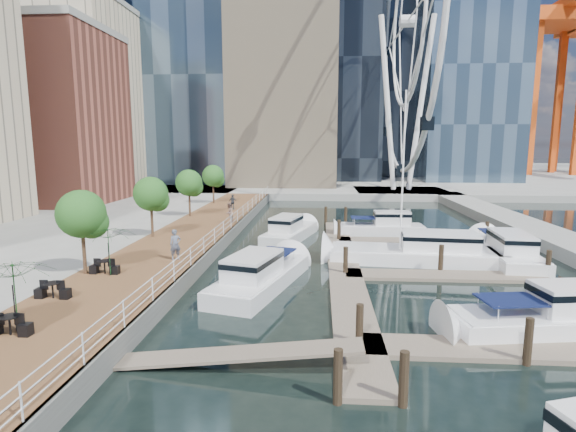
% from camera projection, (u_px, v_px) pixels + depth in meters
% --- Properties ---
extents(ground, '(520.00, 520.00, 0.00)m').
position_uv_depth(ground, '(287.00, 325.00, 20.02)').
color(ground, black).
rests_on(ground, ground).
extents(boardwalk, '(6.00, 60.00, 1.00)m').
position_uv_depth(boardwalk, '(187.00, 241.00, 35.35)').
color(boardwalk, brown).
rests_on(boardwalk, ground).
extents(seawall, '(0.25, 60.00, 1.00)m').
position_uv_depth(seawall, '(225.00, 241.00, 35.14)').
color(seawall, '#595954').
rests_on(seawall, ground).
extents(land_far, '(200.00, 114.00, 1.00)m').
position_uv_depth(land_far, '(315.00, 173.00, 120.42)').
color(land_far, gray).
rests_on(land_far, ground).
extents(breakwater, '(4.00, 60.00, 1.00)m').
position_uv_depth(breakwater, '(538.00, 233.00, 38.23)').
color(breakwater, gray).
rests_on(breakwater, ground).
extents(pier, '(14.00, 12.00, 1.00)m').
position_uv_depth(pier, '(401.00, 193.00, 70.18)').
color(pier, gray).
rests_on(pier, ground).
extents(railing, '(0.10, 60.00, 1.05)m').
position_uv_depth(railing, '(223.00, 228.00, 34.98)').
color(railing, white).
rests_on(railing, boardwalk).
extents(floating_docks, '(16.00, 34.00, 2.60)m').
position_uv_depth(floating_docks, '(420.00, 261.00, 29.21)').
color(floating_docks, '#6D6051').
rests_on(floating_docks, ground).
extents(ferris_wheel, '(5.80, 45.60, 47.80)m').
position_uv_depth(ferris_wheel, '(407.00, 22.00, 66.18)').
color(ferris_wheel, white).
rests_on(ferris_wheel, ground).
extents(street_trees, '(2.60, 42.60, 4.60)m').
position_uv_depth(street_trees, '(151.00, 194.00, 33.94)').
color(street_trees, '#3F2B1C').
rests_on(street_trees, ground).
extents(cafe_tables, '(2.50, 13.70, 0.74)m').
position_uv_depth(cafe_tables, '(34.00, 306.00, 18.56)').
color(cafe_tables, black).
rests_on(cafe_tables, ground).
extents(yacht_foreground, '(9.82, 3.91, 2.15)m').
position_uv_depth(yacht_foreground, '(552.00, 333.00, 19.17)').
color(yacht_foreground, white).
rests_on(yacht_foreground, ground).
extents(pedestrian_near, '(0.82, 0.74, 1.88)m').
position_uv_depth(pedestrian_near, '(175.00, 245.00, 27.42)').
color(pedestrian_near, '#50586B').
rests_on(pedestrian_near, boardwalk).
extents(pedestrian_mid, '(0.75, 0.94, 1.83)m').
position_uv_depth(pedestrian_mid, '(229.00, 213.00, 40.22)').
color(pedestrian_mid, gray).
rests_on(pedestrian_mid, boardwalk).
extents(pedestrian_far, '(1.03, 0.67, 1.63)m').
position_uv_depth(pedestrian_far, '(233.00, 202.00, 48.82)').
color(pedestrian_far, '#333840').
rests_on(pedestrian_far, boardwalk).
extents(moored_yachts, '(20.74, 35.34, 11.50)m').
position_uv_depth(moored_yachts, '(404.00, 264.00, 30.22)').
color(moored_yachts, white).
rests_on(moored_yachts, ground).
extents(cafe_seating, '(4.64, 12.03, 2.71)m').
position_uv_depth(cafe_seating, '(38.00, 281.00, 18.81)').
color(cafe_seating, '#0F381C').
rests_on(cafe_seating, ground).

